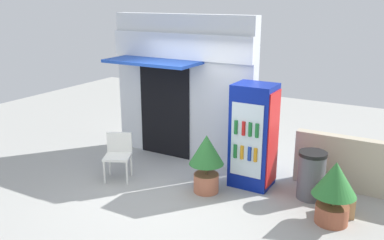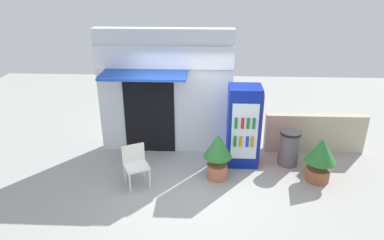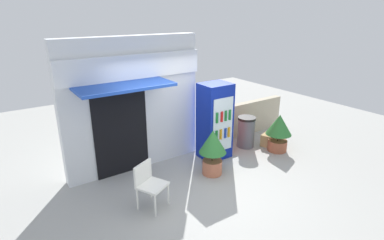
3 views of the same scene
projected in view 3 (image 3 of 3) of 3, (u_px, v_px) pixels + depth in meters
name	position (u px, v px, depth m)	size (l,w,h in m)	color
ground	(198.00, 189.00, 6.19)	(16.00, 16.00, 0.00)	#A3A39E
storefront_building	(133.00, 104.00, 6.61)	(3.12, 1.11, 2.94)	silver
drink_cooler	(215.00, 121.00, 7.30)	(0.72, 0.65, 1.84)	navy
plastic_chair	(149.00, 182.00, 5.50)	(0.62, 0.61, 0.85)	white
potted_plant_near_shop	(213.00, 148.00, 6.58)	(0.60, 0.60, 1.03)	#BC6B4C
potted_plant_curbside	(279.00, 130.00, 7.72)	(0.65, 0.65, 0.98)	#995138
trash_bin	(246.00, 132.00, 8.02)	(0.47, 0.47, 0.82)	#595960
stone_boundary_wall	(249.00, 118.00, 8.90)	(2.38, 0.20, 0.96)	#B7AD93
cardboard_box	(269.00, 140.00, 8.16)	(0.37, 0.34, 0.32)	tan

